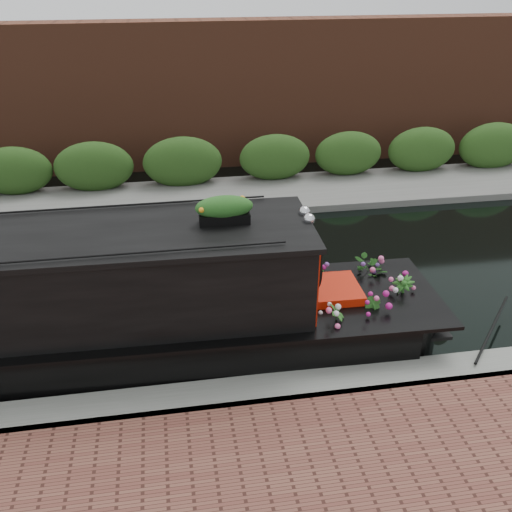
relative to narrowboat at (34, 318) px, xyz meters
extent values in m
plane|color=black|center=(2.65, 1.90, -0.82)|extent=(80.00, 80.00, 0.00)
cube|color=slate|center=(2.65, -1.40, -0.82)|extent=(40.00, 0.60, 0.50)
cube|color=#62625E|center=(2.65, 6.10, -0.82)|extent=(40.00, 2.40, 0.34)
cube|color=#264918|center=(2.65, 7.00, -0.82)|extent=(40.00, 1.10, 2.80)
cube|color=brown|center=(2.65, 9.10, -0.82)|extent=(40.00, 1.00, 8.00)
cube|color=red|center=(4.04, 0.00, 0.58)|extent=(0.10, 1.72, 1.32)
cube|color=black|center=(2.73, -0.87, 0.65)|extent=(0.88, 0.05, 0.54)
cube|color=red|center=(4.55, 0.00, -0.13)|extent=(0.80, 0.90, 0.49)
sphere|color=silver|center=(4.05, -0.14, 1.35)|extent=(0.18, 0.18, 0.18)
sphere|color=silver|center=(4.05, 0.14, 1.35)|extent=(0.18, 0.18, 0.18)
cube|color=black|center=(2.84, 0.00, 1.39)|extent=(0.72, 0.25, 0.15)
ellipsoid|color=orange|center=(2.84, 0.00, 1.58)|extent=(0.79, 0.26, 0.24)
imported|color=#265B1E|center=(4.37, -0.73, -0.08)|extent=(0.34, 0.38, 0.61)
imported|color=#265B1E|center=(5.00, -0.55, -0.11)|extent=(0.36, 0.37, 0.53)
imported|color=#265B1E|center=(5.37, 0.56, -0.07)|extent=(0.71, 0.68, 0.61)
imported|color=#265B1E|center=(5.61, -0.15, -0.07)|extent=(0.49, 0.49, 0.63)
imported|color=#265B1E|center=(4.45, 0.64, -0.07)|extent=(0.30, 0.37, 0.62)
cylinder|color=brown|center=(6.41, 0.00, -0.66)|extent=(0.32, 0.37, 0.32)
camera|label=1|loc=(2.07, -7.38, 4.69)|focal=40.00mm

